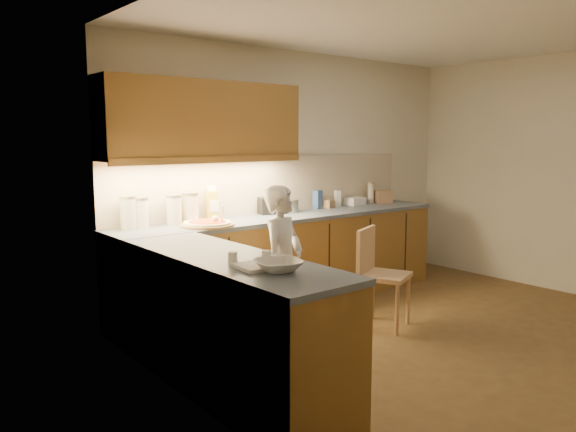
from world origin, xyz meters
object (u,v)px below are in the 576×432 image
object	(u,v)px
pizza_on_board	(208,224)
toaster	(272,206)
oil_jug	(212,204)
wooden_chair	(377,270)
child	(283,264)

from	to	relation	value
pizza_on_board	toaster	bearing A→B (deg)	16.46
oil_jug	toaster	distance (m)	0.70
wooden_chair	toaster	xyz separation A→B (m)	(-0.26, 1.21, 0.49)
child	oil_jug	bearing A→B (deg)	69.89
child	toaster	distance (m)	1.19
wooden_chair	pizza_on_board	bearing A→B (deg)	118.54
toaster	oil_jug	bearing A→B (deg)	-166.01
child	oil_jug	distance (m)	1.06
pizza_on_board	oil_jug	xyz separation A→B (m)	(0.22, 0.29, 0.13)
pizza_on_board	child	bearing A→B (deg)	-65.97
pizza_on_board	child	distance (m)	0.80
pizza_on_board	oil_jug	size ratio (longest dim) A/B	1.47
pizza_on_board	child	size ratio (longest dim) A/B	0.37
wooden_chair	oil_jug	bearing A→B (deg)	104.96
child	wooden_chair	bearing A→B (deg)	-40.83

